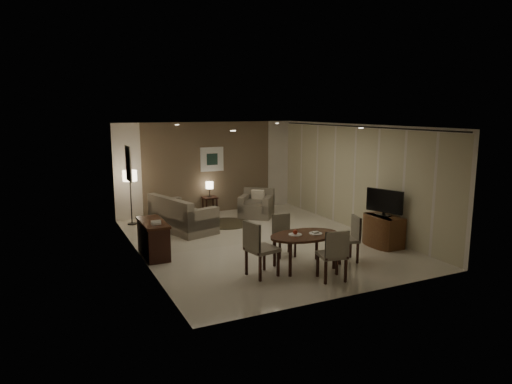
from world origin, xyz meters
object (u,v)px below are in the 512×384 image
sofa (183,213)px  side_table (210,205)px  dining_table (304,251)px  chair_left (262,248)px  chair_near (332,254)px  chair_far (284,236)px  chair_right (346,239)px  armchair (256,203)px  console_desk (153,239)px  tv_cabinet (384,231)px  floor_lamp (131,198)px

sofa → side_table: (1.25, 1.44, -0.18)m
dining_table → chair_left: 0.96m
chair_near → chair_left: size_ratio=0.91×
chair_far → side_table: bearing=97.9°
chair_right → side_table: chair_right is taller
chair_left → sofa: 3.82m
chair_left → armchair: chair_left is taller
chair_right → armchair: bearing=-165.4°
console_desk → chair_right: (3.46, -2.01, 0.09)m
sofa → armchair: bearing=-94.4°
chair_left → side_table: 5.32m
dining_table → side_table: bearing=91.0°
sofa → side_table: bearing=-57.5°
chair_near → side_table: (-0.20, 5.97, -0.22)m
sofa → tv_cabinet: bearing=-148.0°
sofa → armchair: 2.38m
tv_cabinet → chair_far: (-2.38, 0.34, 0.08)m
tv_cabinet → chair_near: chair_near is taller
chair_near → chair_right: chair_near is taller
console_desk → dining_table: bearing=-38.4°
tv_cabinet → chair_right: size_ratio=0.97×
chair_near → chair_far: chair_near is taller
chair_far → sofa: size_ratio=0.46×
chair_near → side_table: chair_near is taller
chair_right → chair_far: bearing=-116.6°
console_desk → armchair: armchair is taller
chair_near → side_table: bearing=-76.4°
armchair → chair_left: bearing=-74.7°
floor_lamp → side_table: bearing=6.5°
chair_left → tv_cabinet: bearing=-92.7°
chair_near → chair_far: size_ratio=1.11×
console_desk → armchair: bearing=33.2°
dining_table → chair_right: size_ratio=1.53×
chair_left → armchair: bearing=-35.8°
side_table → floor_lamp: bearing=-173.5°
chair_far → sofa: sofa is taller
chair_left → side_table: bearing=-20.8°
console_desk → floor_lamp: size_ratio=0.82×
dining_table → tv_cabinet: bearing=11.3°
chair_right → side_table: (-1.05, 5.23, -0.21)m
dining_table → floor_lamp: 5.50m
dining_table → side_table: (-0.09, 5.20, -0.07)m
chair_right → sofa: size_ratio=0.49×
console_desk → chair_near: 3.79m
dining_table → chair_right: 0.97m
console_desk → chair_near: (2.61, -2.74, 0.10)m
console_desk → chair_near: size_ratio=1.25×
armchair → side_table: bearing=178.5°
dining_table → chair_near: chair_near is taller
dining_table → floor_lamp: bearing=116.0°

